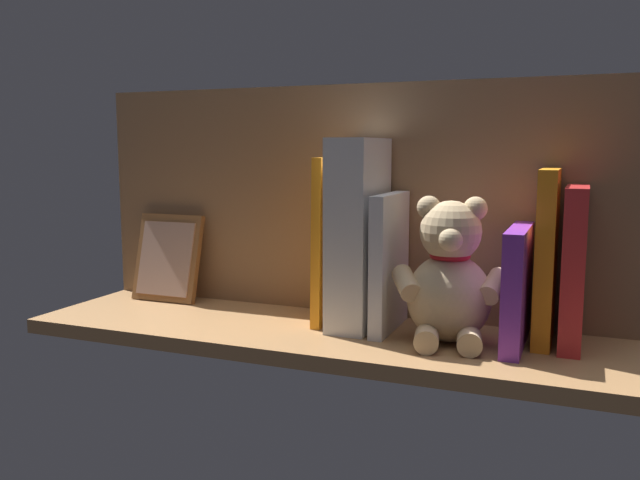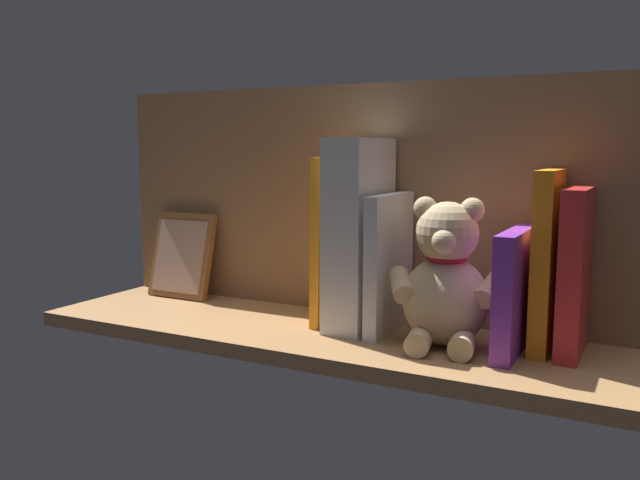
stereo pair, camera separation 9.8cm
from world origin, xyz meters
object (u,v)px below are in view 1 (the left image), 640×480
(book_0, at_px, (574,267))
(dictionary_thick_white, at_px, (358,234))
(picture_frame_leaning, at_px, (168,258))
(teddy_bear, at_px, (450,279))

(book_0, relative_size, dictionary_thick_white, 0.77)
(book_0, distance_m, picture_frame_leaning, 0.68)
(dictionary_thick_white, bearing_deg, book_0, -178.29)
(dictionary_thick_white, bearing_deg, picture_frame_leaning, -6.17)
(teddy_bear, xyz_separation_m, picture_frame_leaning, (0.52, -0.07, -0.01))
(teddy_bear, xyz_separation_m, dictionary_thick_white, (0.14, -0.03, 0.05))
(book_0, relative_size, picture_frame_leaning, 1.43)
(book_0, height_order, teddy_bear, book_0)
(picture_frame_leaning, bearing_deg, book_0, 177.36)
(book_0, bearing_deg, picture_frame_leaning, -2.64)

